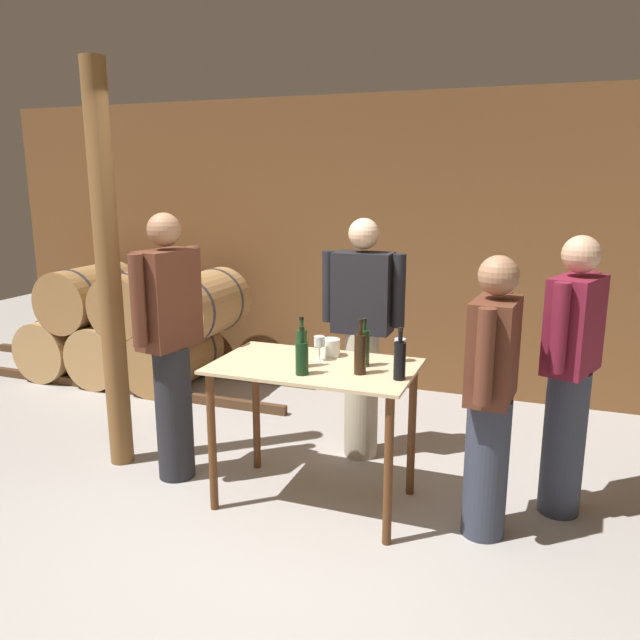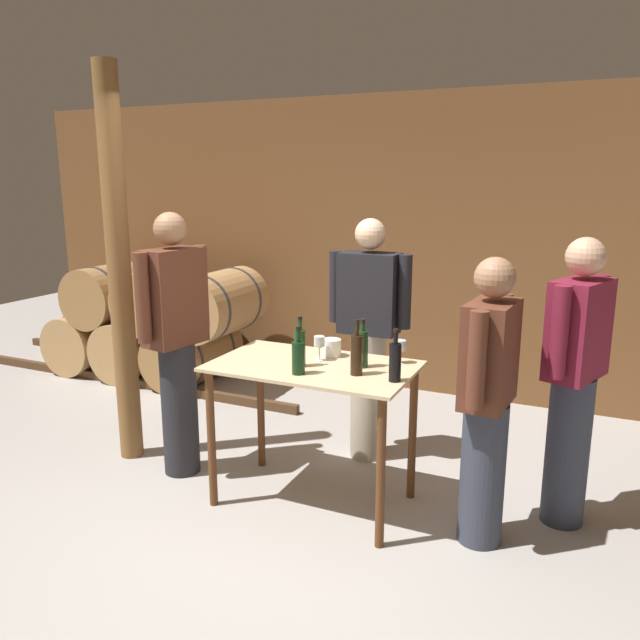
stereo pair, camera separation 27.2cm
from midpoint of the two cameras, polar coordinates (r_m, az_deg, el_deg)
name	(u,v)px [view 2 (the right image)]	position (r m, az deg, el deg)	size (l,w,h in m)	color
ground_plane	(253,539)	(3.69, -3.97, -19.38)	(14.00, 14.00, 0.00)	#9E9993
back_wall	(408,247)	(5.80, 9.42, 6.63)	(8.40, 0.05, 2.70)	brown
barrel_rack	(153,323)	(6.40, -13.90, -0.29)	(3.91, 0.89, 1.13)	#4C331E
tasting_table	(313,390)	(3.75, 1.45, -6.44)	(1.19, 0.71, 0.89)	#D1B284
wooden_post	(119,270)	(4.42, -16.22, 4.36)	(0.16, 0.16, 2.70)	brown
wine_bottle_far_left	(300,347)	(3.63, 0.30, -2.47)	(0.06, 0.06, 0.30)	#193819
wine_bottle_left	(298,356)	(3.49, 0.23, -3.38)	(0.07, 0.07, 0.28)	black
wine_bottle_center	(362,348)	(3.64, 6.05, -2.55)	(0.07, 0.07, 0.29)	#193819
wine_bottle_right	(357,353)	(3.49, 5.60, -3.09)	(0.07, 0.07, 0.32)	black
wine_bottle_far_right	(395,361)	(3.41, 9.17, -3.74)	(0.07, 0.07, 0.29)	black
wine_glass_near_left	(319,342)	(3.75, 2.02, -2.08)	(0.07, 0.07, 0.15)	silver
wine_glass_near_center	(400,346)	(3.75, 9.42, -2.42)	(0.07, 0.07, 0.14)	silver
ice_bucket	(331,348)	(3.86, 3.08, -2.57)	(0.12, 0.12, 0.11)	white
person_host	(487,398)	(3.46, 17.26, -6.87)	(0.25, 0.59, 1.58)	#333847
person_visitor_with_scarf	(176,339)	(4.15, -11.22, -1.77)	(0.29, 0.58, 1.76)	#232328
person_visitor_bearded	(574,378)	(3.81, 24.15, -4.89)	(0.34, 0.56, 1.66)	#333847
person_visitor_near_door	(369,335)	(4.34, 6.26, -1.39)	(0.59, 0.24, 1.70)	#B7AD93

